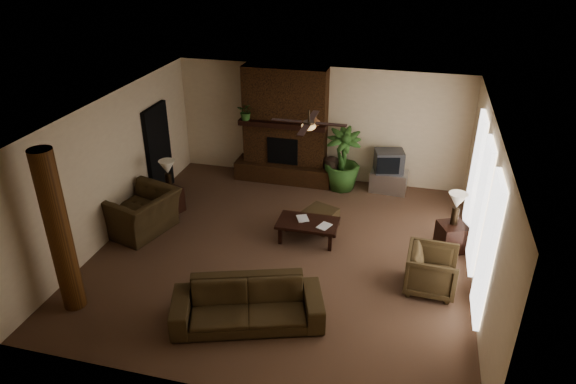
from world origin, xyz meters
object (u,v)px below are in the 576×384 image
(log_column, at_px, (59,233))
(lamp_left, at_px, (167,169))
(armchair_left, at_px, (140,206))
(armchair_right, at_px, (432,269))
(tv_stand, at_px, (388,181))
(floor_plant, at_px, (342,172))
(side_table_left, at_px, (169,200))
(sofa, at_px, (247,298))
(ottoman, at_px, (320,219))
(floor_vase, at_px, (331,169))
(coffee_table, at_px, (308,224))
(side_table_right, at_px, (452,237))
(lamp_right, at_px, (457,203))

(log_column, height_order, lamp_left, log_column)
(log_column, relative_size, armchair_left, 2.09)
(armchair_right, xyz_separation_m, lamp_left, (-5.59, 1.49, 0.57))
(tv_stand, xyz_separation_m, floor_plant, (-1.11, -0.14, 0.17))
(floor_plant, bearing_deg, side_table_left, -149.15)
(log_column, relative_size, side_table_left, 5.09)
(tv_stand, bearing_deg, log_column, -127.08)
(sofa, bearing_deg, floor_plant, 63.80)
(ottoman, height_order, floor_plant, floor_plant)
(sofa, relative_size, side_table_left, 4.29)
(log_column, height_order, ottoman, log_column)
(lamp_left, bearing_deg, floor_vase, 33.27)
(coffee_table, xyz_separation_m, ottoman, (0.14, 0.58, -0.17))
(coffee_table, xyz_separation_m, floor_plant, (0.28, 2.50, 0.05))
(log_column, distance_m, tv_stand, 7.37)
(sofa, distance_m, side_table_right, 4.35)
(armchair_right, distance_m, coffee_table, 2.60)
(armchair_left, xyz_separation_m, floor_plant, (3.66, 2.99, -0.17))
(sofa, height_order, floor_vase, sofa)
(floor_plant, bearing_deg, log_column, -123.67)
(armchair_right, bearing_deg, side_table_left, 78.53)
(floor_plant, height_order, lamp_right, lamp_right)
(log_column, height_order, floor_plant, log_column)
(floor_vase, distance_m, floor_plant, 0.28)
(floor_plant, bearing_deg, ottoman, -94.06)
(sofa, relative_size, lamp_right, 3.63)
(coffee_table, bearing_deg, log_column, -138.81)
(log_column, bearing_deg, lamp_right, 28.68)
(sofa, xyz_separation_m, armchair_right, (2.80, 1.57, -0.03))
(ottoman, distance_m, floor_plant, 1.94)
(armchair_left, xyz_separation_m, lamp_left, (0.18, 0.96, 0.42))
(side_table_right, height_order, lamp_right, lamp_right)
(sofa, xyz_separation_m, tv_stand, (1.79, 5.23, -0.21))
(side_table_left, relative_size, lamp_left, 0.85)
(armchair_left, relative_size, floor_plant, 0.89)
(log_column, bearing_deg, tv_stand, 49.67)
(coffee_table, height_order, side_table_right, side_table_right)
(coffee_table, bearing_deg, lamp_right, 8.73)
(floor_vase, distance_m, side_table_left, 3.89)
(armchair_right, bearing_deg, sofa, 122.19)
(side_table_right, bearing_deg, log_column, -151.63)
(log_column, relative_size, tv_stand, 3.29)
(tv_stand, xyz_separation_m, floor_vase, (-1.38, -0.06, 0.18))
(floor_vase, bearing_deg, floor_plant, -16.23)
(armchair_left, relative_size, lamp_left, 2.06)
(log_column, xyz_separation_m, sofa, (2.93, 0.32, -0.94))
(coffee_table, bearing_deg, floor_vase, 89.79)
(tv_stand, bearing_deg, armchair_right, -71.29)
(armchair_right, xyz_separation_m, lamp_right, (0.38, 1.44, 0.57))
(armchair_left, xyz_separation_m, side_table_left, (0.17, 0.90, -0.31))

